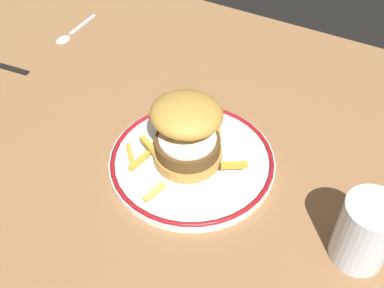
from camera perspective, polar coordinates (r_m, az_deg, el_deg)
The scene contains 6 objects.
ground_plane at distance 78.13cm, azimuth 0.58°, elevation -2.03°, with size 146.81×90.36×4.00cm, color olive.
dinner_plate at distance 74.26cm, azimuth 0.00°, elevation -2.04°, with size 26.35×26.35×1.60cm.
burger at distance 70.34cm, azimuth -0.59°, elevation 1.65°, with size 12.90×13.10×10.67cm.
fries_pile at distance 75.25cm, azimuth -1.20°, elevation 0.50°, with size 19.65×22.86×2.53cm.
water_glass at distance 65.08cm, azimuth 20.22°, elevation -10.34°, with size 7.38×7.38×10.36cm.
spoon at distance 107.01cm, azimuth -14.98°, elevation 12.73°, with size 2.70×13.34×0.90cm.
Camera 1 is at (24.82, -46.76, 55.46)cm, focal length 43.71 mm.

